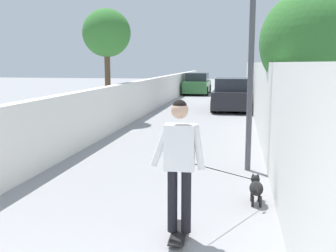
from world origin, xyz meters
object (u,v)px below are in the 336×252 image
tree_right_near (308,43)px  lamp_post (252,16)px  car_near (231,95)px  tree_left_mid (107,34)px  person_skateboarder (180,156)px  dog (256,187)px  car_far (197,84)px  skateboard (179,233)px

tree_right_near → lamp_post: lamp_post is taller
car_near → tree_left_mid: bearing=133.5°
tree_left_mid → car_near: bearing=-46.5°
lamp_post → person_skateboarder: size_ratio=2.73×
dog → car_far: car_far is taller
skateboard → car_far: 24.25m
tree_right_near → car_far: size_ratio=0.94×
skateboard → car_near: bearing=-1.4°
skateboard → tree_left_mid: bearing=23.4°
dog → lamp_post: bearing=2.5°
car_near → car_far: 9.90m
lamp_post → person_skateboarder: 4.25m
skateboard → car_near: car_near is taller
dog → car_near: (13.11, 0.69, 0.44)m
tree_left_mid → dog: bearing=-147.9°
lamp_post → skateboard: lamp_post is taller
skateboard → dog: 1.82m
lamp_post → car_far: size_ratio=1.15×
tree_right_near → car_far: bearing=13.1°
skateboard → lamp_post: bearing=-14.9°
car_near → car_far: (9.54, 2.66, 0.00)m
car_near → person_skateboarder: bearing=178.6°
tree_right_near → skateboard: (-4.62, 2.21, -2.64)m
tree_right_near → lamp_post: size_ratio=0.82×
tree_right_near → dog: 4.14m
car_far → tree_right_near: bearing=-166.9°
person_skateboarder → dog: bearing=-34.9°
dog → tree_left_mid: bearing=32.1°
lamp_post → dog: size_ratio=2.64×
person_skateboarder → dog: (1.49, -1.04, -0.83)m
tree_left_mid → tree_right_near: bearing=-129.9°
skateboard → car_far: bearing=5.5°
skateboard → dog: (1.49, -1.04, 0.21)m
dog → car_far: size_ratio=0.43×
lamp_post → dog: bearing=-177.5°
person_skateboarder → car_near: (14.59, -0.35, -0.39)m
tree_right_near → person_skateboarder: size_ratio=2.23×
lamp_post → car_near: size_ratio=1.22×
tree_right_near → car_near: size_ratio=1.00×
tree_left_mid → skateboard: (-10.12, -4.37, -3.30)m
lamp_post → person_skateboarder: bearing=165.1°
tree_left_mid → skateboard: 11.50m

